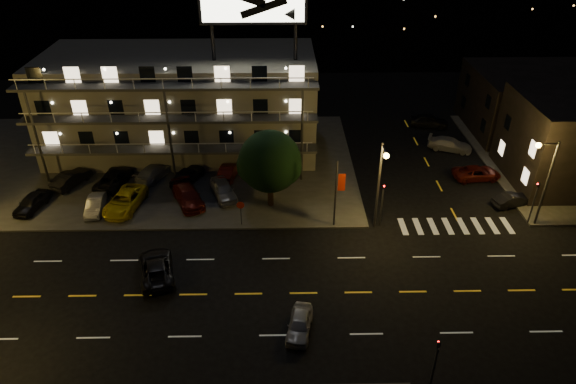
{
  "coord_description": "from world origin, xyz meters",
  "views": [
    {
      "loc": [
        0.36,
        -27.92,
        25.75
      ],
      "look_at": [
        1.02,
        8.0,
        3.75
      ],
      "focal_mm": 32.0,
      "sensor_mm": 36.0,
      "label": 1
    }
  ],
  "objects_px": {
    "lot_car_2": "(125,201)",
    "lot_car_7": "(154,172)",
    "lot_car_4": "(223,190)",
    "tree": "(269,163)",
    "side_car_0": "(512,200)",
    "road_car_west": "(157,268)",
    "road_car_east": "(300,324)"
  },
  "relations": [
    {
      "from": "lot_car_7",
      "to": "lot_car_4",
      "type": "bearing_deg",
      "value": 174.99
    },
    {
      "from": "tree",
      "to": "side_car_0",
      "type": "xyz_separation_m",
      "value": [
        22.2,
        -0.37,
        -3.85
      ]
    },
    {
      "from": "lot_car_7",
      "to": "road_car_west",
      "type": "bearing_deg",
      "value": 124.42
    },
    {
      "from": "lot_car_4",
      "to": "road_car_west",
      "type": "distance_m",
      "value": 11.73
    },
    {
      "from": "lot_car_2",
      "to": "side_car_0",
      "type": "xyz_separation_m",
      "value": [
        35.31,
        -0.02,
        -0.29
      ]
    },
    {
      "from": "tree",
      "to": "lot_car_2",
      "type": "bearing_deg",
      "value": -178.47
    },
    {
      "from": "tree",
      "to": "lot_car_2",
      "type": "distance_m",
      "value": 13.58
    },
    {
      "from": "tree",
      "to": "lot_car_4",
      "type": "height_order",
      "value": "tree"
    },
    {
      "from": "lot_car_2",
      "to": "lot_car_7",
      "type": "relative_size",
      "value": 1.13
    },
    {
      "from": "tree",
      "to": "lot_car_7",
      "type": "relative_size",
      "value": 1.51
    },
    {
      "from": "lot_car_4",
      "to": "tree",
      "type": "bearing_deg",
      "value": -38.81
    },
    {
      "from": "road_car_east",
      "to": "tree",
      "type": "bearing_deg",
      "value": 108.69
    },
    {
      "from": "lot_car_2",
      "to": "side_car_0",
      "type": "distance_m",
      "value": 35.31
    },
    {
      "from": "road_car_west",
      "to": "tree",
      "type": "bearing_deg",
      "value": -145.89
    },
    {
      "from": "side_car_0",
      "to": "road_car_east",
      "type": "distance_m",
      "value": 25.04
    },
    {
      "from": "lot_car_4",
      "to": "lot_car_7",
      "type": "height_order",
      "value": "lot_car_4"
    },
    {
      "from": "side_car_0",
      "to": "road_car_east",
      "type": "bearing_deg",
      "value": 109.39
    },
    {
      "from": "lot_car_2",
      "to": "lot_car_7",
      "type": "distance_m",
      "value": 5.7
    },
    {
      "from": "road_car_west",
      "to": "side_car_0",
      "type": "bearing_deg",
      "value": -177.78
    },
    {
      "from": "tree",
      "to": "lot_car_2",
      "type": "xyz_separation_m",
      "value": [
        -13.11,
        -0.35,
        -3.56
      ]
    },
    {
      "from": "lot_car_2",
      "to": "lot_car_7",
      "type": "xyz_separation_m",
      "value": [
        1.49,
        5.5,
        -0.06
      ]
    },
    {
      "from": "tree",
      "to": "lot_car_4",
      "type": "distance_m",
      "value": 5.82
    },
    {
      "from": "lot_car_4",
      "to": "road_car_east",
      "type": "relative_size",
      "value": 1.2
    },
    {
      "from": "lot_car_2",
      "to": "lot_car_4",
      "type": "xyz_separation_m",
      "value": [
        8.73,
        1.78,
        0.0
      ]
    },
    {
      "from": "lot_car_2",
      "to": "road_car_east",
      "type": "distance_m",
      "value": 21.39
    },
    {
      "from": "road_car_east",
      "to": "road_car_west",
      "type": "xyz_separation_m",
      "value": [
        -10.57,
        5.78,
        0.09
      ]
    },
    {
      "from": "tree",
      "to": "side_car_0",
      "type": "distance_m",
      "value": 22.53
    },
    {
      "from": "lot_car_7",
      "to": "road_car_west",
      "type": "xyz_separation_m",
      "value": [
        3.18,
        -14.73,
        -0.12
      ]
    },
    {
      "from": "tree",
      "to": "road_car_west",
      "type": "xyz_separation_m",
      "value": [
        -8.44,
        -9.58,
        -3.74
      ]
    },
    {
      "from": "tree",
      "to": "lot_car_2",
      "type": "height_order",
      "value": "tree"
    },
    {
      "from": "side_car_0",
      "to": "road_car_east",
      "type": "relative_size",
      "value": 1.01
    },
    {
      "from": "tree",
      "to": "road_car_west",
      "type": "relative_size",
      "value": 1.4
    }
  ]
}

